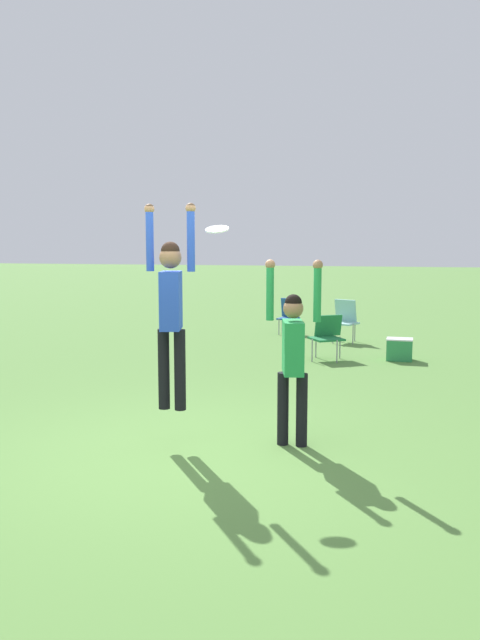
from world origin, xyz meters
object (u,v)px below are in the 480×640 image
person_jumping (171,302)px  person_defending (293,349)px  frisbee (217,229)px  camping_chair_4 (289,314)px  camping_chair_2 (327,334)px  cooler_box (399,349)px  camping_chair_0 (345,318)px

person_jumping → person_defending: (1.22, 0.34, -0.50)m
frisbee → camping_chair_4: size_ratio=0.29×
camping_chair_2 → camping_chair_4: (-1.34, 3.18, 0.00)m
camping_chair_4 → person_jumping: bearing=104.0°
person_defending → cooler_box: (0.97, 5.41, -0.82)m
person_defending → cooler_box: person_defending is taller
person_jumping → camping_chair_4: (-0.46, 8.66, -1.04)m
person_defending → camping_chair_2: 5.19m
person_defending → frisbee: bearing=-98.3°
person_jumping → camping_chair_4: person_jumping is taller
person_defending → camping_chair_0: 7.41m
camping_chair_0 → cooler_box: size_ratio=1.97×
person_defending → frisbee: (-0.79, -0.10, 1.24)m
camping_chair_4 → person_defending: bearing=112.3°
camping_chair_0 → camping_chair_2: camping_chair_0 is taller
person_defending → frisbee: 1.47m
person_jumping → camping_chair_0: (0.97, 7.72, -0.99)m
person_jumping → camping_chair_4: 8.73m
person_defending → camping_chair_4: bearing=175.9°
person_jumping → camping_chair_4: size_ratio=2.52×
person_jumping → camping_chair_4: bearing=-12.4°
person_jumping → cooler_box: 6.29m
camping_chair_2 → cooler_box: bearing=157.0°
camping_chair_0 → camping_chair_2: bearing=111.8°
frisbee → camping_chair_2: size_ratio=0.30×
frisbee → camping_chair_4: (-0.89, 8.42, -1.79)m
person_defending → frisbee: frisbee is taller
person_defending → frisbee: size_ratio=7.92×
camping_chair_0 → camping_chair_2: 2.24m
cooler_box → camping_chair_0: bearing=121.7°
camping_chair_0 → cooler_box: (1.22, -1.98, -0.33)m
frisbee → camping_chair_4: 8.65m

